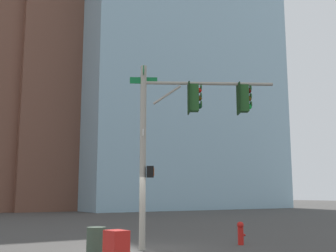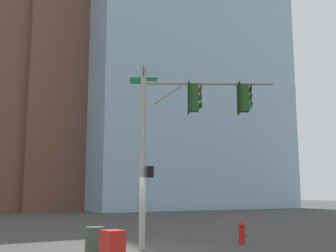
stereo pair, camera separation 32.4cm
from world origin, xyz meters
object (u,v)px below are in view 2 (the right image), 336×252
object	(u,v)px
litter_bin	(95,243)
newspaper_box	(112,252)
signal_pole_assembly	(182,123)
fire_hydrant	(242,232)

from	to	relation	value
litter_bin	newspaper_box	world-z (taller)	newspaper_box
signal_pole_assembly	fire_hydrant	bearing A→B (deg)	29.73
fire_hydrant	litter_bin	distance (m)	6.18
newspaper_box	fire_hydrant	bearing A→B (deg)	18.78
signal_pole_assembly	fire_hydrant	size ratio (longest dim) A/B	7.57
signal_pole_assembly	newspaper_box	bearing A→B (deg)	-113.59
newspaper_box	litter_bin	bearing A→B (deg)	73.22
fire_hydrant	litter_bin	xyz separation A→B (m)	(-6.16, -0.53, 0.00)
fire_hydrant	newspaper_box	bearing A→B (deg)	-156.23
newspaper_box	signal_pole_assembly	bearing A→B (deg)	31.49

